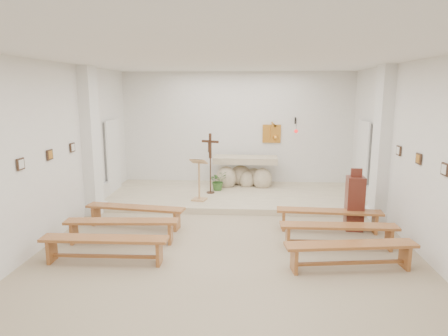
# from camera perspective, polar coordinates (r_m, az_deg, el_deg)

# --- Properties ---
(ground) EXTENTS (7.00, 10.00, 0.00)m
(ground) POSITION_cam_1_polar(r_m,az_deg,el_deg) (7.77, 0.57, -11.22)
(ground) COLOR tan
(ground) RESTS_ON ground
(wall_left) EXTENTS (0.02, 10.00, 3.50)m
(wall_left) POSITION_cam_1_polar(r_m,az_deg,el_deg) (8.25, -24.40, 1.73)
(wall_left) COLOR white
(wall_left) RESTS_ON ground
(wall_right) EXTENTS (0.02, 10.00, 3.50)m
(wall_right) POSITION_cam_1_polar(r_m,az_deg,el_deg) (7.91, 26.73, 1.17)
(wall_right) COLOR white
(wall_right) RESTS_ON ground
(wall_back) EXTENTS (7.00, 0.02, 3.50)m
(wall_back) POSITION_cam_1_polar(r_m,az_deg,el_deg) (12.24, 1.89, 5.44)
(wall_back) COLOR white
(wall_back) RESTS_ON ground
(ceiling) EXTENTS (7.00, 10.00, 0.02)m
(ceiling) POSITION_cam_1_polar(r_m,az_deg,el_deg) (7.21, 0.62, 15.38)
(ceiling) COLOR silver
(ceiling) RESTS_ON wall_back
(sanctuary_platform) EXTENTS (6.98, 3.00, 0.15)m
(sanctuary_platform) POSITION_cam_1_polar(r_m,az_deg,el_deg) (11.07, 1.58, -3.99)
(sanctuary_platform) COLOR beige
(sanctuary_platform) RESTS_ON ground
(pilaster_left) EXTENTS (0.26, 0.55, 3.50)m
(pilaster_left) POSITION_cam_1_polar(r_m,az_deg,el_deg) (9.99, -18.45, 3.61)
(pilaster_left) COLOR white
(pilaster_left) RESTS_ON ground
(pilaster_right) EXTENTS (0.26, 0.55, 3.50)m
(pilaster_right) POSITION_cam_1_polar(r_m,az_deg,el_deg) (9.73, 21.56, 3.21)
(pilaster_right) COLOR white
(pilaster_right) RESTS_ON ground
(gold_wall_relief) EXTENTS (0.55, 0.04, 0.55)m
(gold_wall_relief) POSITION_cam_1_polar(r_m,az_deg,el_deg) (12.23, 6.82, 4.89)
(gold_wall_relief) COLOR orange
(gold_wall_relief) RESTS_ON wall_back
(sanctuary_lamp) EXTENTS (0.11, 0.36, 0.44)m
(sanctuary_lamp) POSITION_cam_1_polar(r_m,az_deg,el_deg) (12.02, 10.25, 5.45)
(sanctuary_lamp) COLOR black
(sanctuary_lamp) RESTS_ON wall_back
(station_frame_left_front) EXTENTS (0.03, 0.20, 0.20)m
(station_frame_left_front) POSITION_cam_1_polar(r_m,az_deg,el_deg) (7.56, -27.06, 0.50)
(station_frame_left_front) COLOR #392519
(station_frame_left_front) RESTS_ON wall_left
(station_frame_left_mid) EXTENTS (0.03, 0.20, 0.20)m
(station_frame_left_mid) POSITION_cam_1_polar(r_m,az_deg,el_deg) (8.42, -23.63, 1.75)
(station_frame_left_mid) COLOR #392519
(station_frame_left_mid) RESTS_ON wall_left
(station_frame_left_rear) EXTENTS (0.03, 0.20, 0.20)m
(station_frame_left_rear) POSITION_cam_1_polar(r_m,az_deg,el_deg) (9.31, -20.84, 2.76)
(station_frame_left_rear) COLOR #392519
(station_frame_left_rear) RESTS_ON wall_left
(station_frame_right_front) EXTENTS (0.03, 0.20, 0.20)m
(station_frame_right_front) POSITION_cam_1_polar(r_m,az_deg,el_deg) (7.19, 29.00, -0.16)
(station_frame_right_front) COLOR #392519
(station_frame_right_front) RESTS_ON wall_right
(station_frame_right_mid) EXTENTS (0.03, 0.20, 0.20)m
(station_frame_right_mid) POSITION_cam_1_polar(r_m,az_deg,el_deg) (8.09, 26.04, 1.21)
(station_frame_right_mid) COLOR #392519
(station_frame_right_mid) RESTS_ON wall_right
(station_frame_right_rear) EXTENTS (0.03, 0.20, 0.20)m
(station_frame_right_rear) POSITION_cam_1_polar(r_m,az_deg,el_deg) (9.01, 23.68, 2.30)
(station_frame_right_rear) COLOR #392519
(station_frame_right_rear) RESTS_ON wall_right
(radiator_left) EXTENTS (0.10, 0.85, 0.52)m
(radiator_left) POSITION_cam_1_polar(r_m,az_deg,el_deg) (10.93, -16.90, -3.61)
(radiator_left) COLOR silver
(radiator_left) RESTS_ON ground
(radiator_right) EXTENTS (0.10, 0.85, 0.52)m
(radiator_right) POSITION_cam_1_polar(r_m,az_deg,el_deg) (10.68, 20.18, -4.16)
(radiator_right) COLOR silver
(radiator_right) RESTS_ON ground
(altar) EXTENTS (1.89, 0.85, 0.96)m
(altar) POSITION_cam_1_polar(r_m,az_deg,el_deg) (11.83, 2.94, -0.79)
(altar) COLOR beige
(altar) RESTS_ON sanctuary_platform
(lectern) EXTENTS (0.46, 0.42, 1.13)m
(lectern) POSITION_cam_1_polar(r_m,az_deg,el_deg) (10.23, -3.61, -1.61)
(lectern) COLOR tan
(lectern) RESTS_ON sanctuary_platform
(crucifix_stand) EXTENTS (0.48, 0.23, 1.66)m
(crucifix_stand) POSITION_cam_1_polar(r_m,az_deg,el_deg) (10.88, -1.98, 1.31)
(crucifix_stand) COLOR #3E2113
(crucifix_stand) RESTS_ON sanctuary_platform
(potted_plant) EXTENTS (0.64, 0.62, 0.55)m
(potted_plant) POSITION_cam_1_polar(r_m,az_deg,el_deg) (11.32, -0.86, -1.82)
(potted_plant) COLOR #366327
(potted_plant) RESTS_ON sanctuary_platform
(donation_pedestal) EXTENTS (0.37, 0.37, 1.34)m
(donation_pedestal) POSITION_cam_1_polar(r_m,az_deg,el_deg) (8.95, 18.15, -4.76)
(donation_pedestal) COLOR #5C261A
(donation_pedestal) RESTS_ON ground
(bench_left_front) EXTENTS (2.22, 0.65, 0.46)m
(bench_left_front) POSITION_cam_1_polar(r_m,az_deg,el_deg) (8.96, -12.55, -6.09)
(bench_left_front) COLOR #9F5E2E
(bench_left_front) RESTS_ON ground
(bench_right_front) EXTENTS (2.21, 0.47, 0.46)m
(bench_right_front) POSITION_cam_1_polar(r_m,az_deg,el_deg) (8.77, 14.75, -6.56)
(bench_right_front) COLOR #9F5E2E
(bench_right_front) RESTS_ON ground
(bench_left_second) EXTENTS (2.21, 0.48, 0.46)m
(bench_left_second) POSITION_cam_1_polar(r_m,az_deg,el_deg) (8.11, -14.39, -8.00)
(bench_left_second) COLOR #9F5E2E
(bench_left_second) RESTS_ON ground
(bench_right_second) EXTENTS (2.19, 0.37, 0.46)m
(bench_right_second) POSITION_cam_1_polar(r_m,az_deg,el_deg) (7.90, 16.03, -8.59)
(bench_right_second) COLOR #9F5E2E
(bench_right_second) RESTS_ON ground
(bench_left_third) EXTENTS (2.19, 0.38, 0.46)m
(bench_left_third) POSITION_cam_1_polar(r_m,az_deg,el_deg) (7.28, -16.67, -10.33)
(bench_left_third) COLOR #9F5E2E
(bench_left_third) RESTS_ON ground
(bench_right_third) EXTENTS (2.22, 0.64, 0.46)m
(bench_right_third) POSITION_cam_1_polar(r_m,az_deg,el_deg) (7.06, 17.63, -11.10)
(bench_right_third) COLOR #9F5E2E
(bench_right_third) RESTS_ON ground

